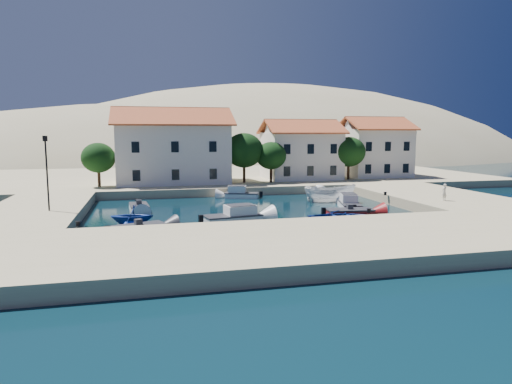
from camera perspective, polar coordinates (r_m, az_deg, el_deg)
ground at (r=34.77m, az=2.69°, el=-4.98°), size 400.00×400.00×0.00m
quay_south at (r=29.11m, az=6.07°, el=-6.45°), size 52.00×12.00×1.00m
quay_east at (r=52.64m, az=21.33°, el=-0.70°), size 11.00×20.00×1.00m
quay_west at (r=44.12m, az=-25.84°, el=-2.41°), size 8.00×20.00×1.00m
quay_north at (r=71.86m, az=-4.40°, el=1.82°), size 80.00×36.00×1.00m
hills at (r=162.06m, az=-2.78°, el=-3.60°), size 254.00×176.00×99.00m
building_left at (r=60.69m, az=-10.39°, el=5.84°), size 14.70×9.45×9.70m
building_mid at (r=65.30m, az=5.61°, el=5.40°), size 10.50×8.40×8.30m
building_right at (r=71.08m, az=14.55°, el=5.56°), size 9.45×8.40×8.80m
trees at (r=59.78m, az=-0.07°, el=4.89°), size 37.30×5.30×6.45m
lamppost at (r=41.39m, az=-24.71°, el=2.99°), size 0.35×0.25×6.22m
bollards at (r=39.02m, az=5.04°, el=-1.92°), size 29.36×9.56×0.30m
motorboat_grey_sw at (r=35.39m, az=-14.47°, el=-4.50°), size 4.30×3.03×1.25m
cabin_cruiser_south at (r=38.41m, az=-2.90°, el=-3.07°), size 5.03×2.78×1.60m
rowboat_south at (r=38.88m, az=10.65°, el=-3.78°), size 5.79×4.33×1.14m
motorboat_red_se at (r=42.14m, az=11.63°, el=-2.53°), size 4.34×2.28×1.25m
cabin_cruiser_east at (r=46.08m, az=11.61°, el=-1.46°), size 2.90×4.72×1.60m
boat_east at (r=50.02m, az=9.21°, el=-1.27°), size 5.87×3.48×2.13m
motorboat_white_ne at (r=53.41m, az=8.23°, el=-0.38°), size 2.90×4.29×1.25m
rowboat_west at (r=38.70m, az=-15.23°, el=-3.96°), size 3.94×3.57×1.80m
motorboat_white_west at (r=45.37m, az=-14.40°, el=-1.91°), size 2.04×3.99×1.25m
cabin_cruiser_north at (r=52.54m, az=-1.80°, el=-0.24°), size 4.16×2.79×1.60m
pedestrian at (r=47.22m, az=22.47°, el=-0.02°), size 0.70×0.60×1.63m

